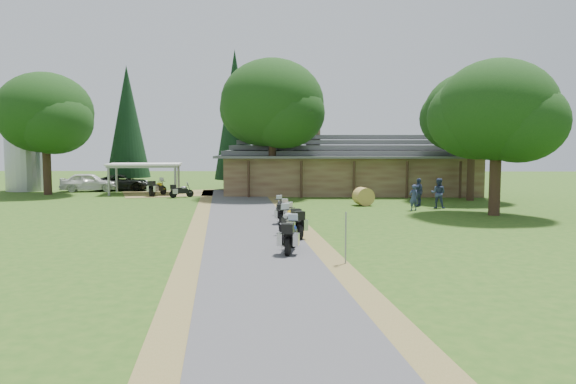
{
  "coord_description": "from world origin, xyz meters",
  "views": [
    {
      "loc": [
        1.93,
        -22.97,
        4.16
      ],
      "look_at": [
        1.28,
        6.31,
        1.6
      ],
      "focal_mm": 35.0,
      "sensor_mm": 36.0,
      "label": 1
    }
  ],
  "objects_px": {
    "car_white_sedan": "(89,180)",
    "motorcycle_row_a": "(291,234)",
    "car_dark_suv": "(123,179)",
    "motorcycle_row_b": "(291,221)",
    "motorcycle_carport_b": "(182,190)",
    "motorcycle_row_c": "(292,218)",
    "motorcycle_row_d": "(283,212)",
    "silo": "(24,153)",
    "hay_bale": "(363,196)",
    "motorcycle_row_e": "(281,207)",
    "motorcycle_carport_a": "(158,187)",
    "carport": "(145,179)",
    "lodge": "(349,164)"
  },
  "relations": [
    {
      "from": "motorcycle_row_e",
      "to": "hay_bale",
      "type": "relative_size",
      "value": 1.43
    },
    {
      "from": "motorcycle_carport_a",
      "to": "hay_bale",
      "type": "distance_m",
      "value": 16.82
    },
    {
      "from": "car_white_sedan",
      "to": "silo",
      "type": "bearing_deg",
      "value": 72.95
    },
    {
      "from": "motorcycle_row_e",
      "to": "motorcycle_carport_b",
      "type": "bearing_deg",
      "value": 19.83
    },
    {
      "from": "motorcycle_row_a",
      "to": "hay_bale",
      "type": "bearing_deg",
      "value": -8.7
    },
    {
      "from": "silo",
      "to": "motorcycle_carport_a",
      "type": "bearing_deg",
      "value": -19.18
    },
    {
      "from": "motorcycle_row_b",
      "to": "motorcycle_carport_b",
      "type": "relative_size",
      "value": 1.24
    },
    {
      "from": "carport",
      "to": "hay_bale",
      "type": "distance_m",
      "value": 18.98
    },
    {
      "from": "motorcycle_row_d",
      "to": "motorcycle_carport_b",
      "type": "xyz_separation_m",
      "value": [
        -8.22,
        13.56,
        -0.03
      ]
    },
    {
      "from": "carport",
      "to": "motorcycle_row_e",
      "type": "xyz_separation_m",
      "value": [
        11.71,
        -14.39,
        -0.66
      ]
    },
    {
      "from": "carport",
      "to": "motorcycle_row_b",
      "type": "height_order",
      "value": "carport"
    },
    {
      "from": "lodge",
      "to": "motorcycle_row_b",
      "type": "relative_size",
      "value": 10.33
    },
    {
      "from": "motorcycle_row_a",
      "to": "motorcycle_carport_a",
      "type": "distance_m",
      "value": 25.25
    },
    {
      "from": "silo",
      "to": "motorcycle_row_e",
      "type": "relative_size",
      "value": 3.8
    },
    {
      "from": "lodge",
      "to": "motorcycle_row_c",
      "type": "relative_size",
      "value": 10.99
    },
    {
      "from": "motorcycle_carport_b",
      "to": "motorcycle_row_d",
      "type": "bearing_deg",
      "value": -87.16
    },
    {
      "from": "motorcycle_row_a",
      "to": "motorcycle_carport_b",
      "type": "distance_m",
      "value": 23.11
    },
    {
      "from": "silo",
      "to": "motorcycle_carport_b",
      "type": "height_order",
      "value": "silo"
    },
    {
      "from": "motorcycle_carport_a",
      "to": "motorcycle_row_c",
      "type": "bearing_deg",
      "value": -129.84
    },
    {
      "from": "car_white_sedan",
      "to": "motorcycle_row_a",
      "type": "xyz_separation_m",
      "value": [
        17.81,
        -26.59,
        -0.33
      ]
    },
    {
      "from": "car_white_sedan",
      "to": "car_dark_suv",
      "type": "bearing_deg",
      "value": -81.31
    },
    {
      "from": "silo",
      "to": "motorcycle_row_a",
      "type": "relative_size",
      "value": 3.23
    },
    {
      "from": "car_dark_suv",
      "to": "motorcycle_row_b",
      "type": "height_order",
      "value": "car_dark_suv"
    },
    {
      "from": "motorcycle_row_e",
      "to": "car_dark_suv",
      "type": "bearing_deg",
      "value": 24.05
    },
    {
      "from": "silo",
      "to": "motorcycle_row_d",
      "type": "bearing_deg",
      "value": -39.91
    },
    {
      "from": "hay_bale",
      "to": "motorcycle_carport_b",
      "type": "bearing_deg",
      "value": 158.8
    },
    {
      "from": "motorcycle_row_a",
      "to": "hay_bale",
      "type": "xyz_separation_m",
      "value": [
        4.57,
        16.23,
        -0.09
      ]
    },
    {
      "from": "motorcycle_carport_b",
      "to": "motorcycle_row_c",
      "type": "bearing_deg",
      "value": -90.61
    },
    {
      "from": "motorcycle_row_a",
      "to": "hay_bale",
      "type": "height_order",
      "value": "motorcycle_row_a"
    },
    {
      "from": "motorcycle_row_b",
      "to": "motorcycle_row_a",
      "type": "bearing_deg",
      "value": 155.72
    },
    {
      "from": "hay_bale",
      "to": "car_dark_suv",
      "type": "bearing_deg",
      "value": 150.25
    },
    {
      "from": "silo",
      "to": "carport",
      "type": "relative_size",
      "value": 1.13
    },
    {
      "from": "motorcycle_row_a",
      "to": "motorcycle_row_d",
      "type": "height_order",
      "value": "motorcycle_row_a"
    },
    {
      "from": "car_white_sedan",
      "to": "motorcycle_row_b",
      "type": "height_order",
      "value": "car_white_sedan"
    },
    {
      "from": "car_white_sedan",
      "to": "motorcycle_row_d",
      "type": "relative_size",
      "value": 3.48
    },
    {
      "from": "motorcycle_row_b",
      "to": "lodge",
      "type": "bearing_deg",
      "value": -36.87
    },
    {
      "from": "car_white_sedan",
      "to": "motorcycle_row_a",
      "type": "distance_m",
      "value": 32.0
    },
    {
      "from": "lodge",
      "to": "motorcycle_row_e",
      "type": "height_order",
      "value": "lodge"
    },
    {
      "from": "silo",
      "to": "carport",
      "type": "xyz_separation_m",
      "value": [
        11.24,
        -2.57,
        -2.01
      ]
    },
    {
      "from": "car_white_sedan",
      "to": "hay_bale",
      "type": "height_order",
      "value": "car_white_sedan"
    },
    {
      "from": "motorcycle_row_a",
      "to": "motorcycle_row_c",
      "type": "xyz_separation_m",
      "value": [
        -0.04,
        4.89,
        -0.02
      ]
    },
    {
      "from": "motorcycle_row_d",
      "to": "motorcycle_row_e",
      "type": "relative_size",
      "value": 1.02
    },
    {
      "from": "car_white_sedan",
      "to": "motorcycle_carport_b",
      "type": "relative_size",
      "value": 3.66
    },
    {
      "from": "motorcycle_carport_a",
      "to": "motorcycle_carport_b",
      "type": "distance_m",
      "value": 2.58
    },
    {
      "from": "motorcycle_row_c",
      "to": "car_dark_suv",
      "type": "bearing_deg",
      "value": 18.14
    },
    {
      "from": "car_white_sedan",
      "to": "motorcycle_row_b",
      "type": "xyz_separation_m",
      "value": [
        17.74,
        -23.15,
        -0.31
      ]
    },
    {
      "from": "motorcycle_row_b",
      "to": "motorcycle_row_e",
      "type": "bearing_deg",
      "value": -20.03
    },
    {
      "from": "motorcycle_row_d",
      "to": "silo",
      "type": "bearing_deg",
      "value": 57.74
    },
    {
      "from": "motorcycle_carport_a",
      "to": "motorcycle_row_a",
      "type": "bearing_deg",
      "value": -135.53
    },
    {
      "from": "motorcycle_carport_b",
      "to": "hay_bale",
      "type": "height_order",
      "value": "hay_bale"
    }
  ]
}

